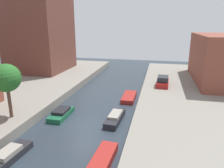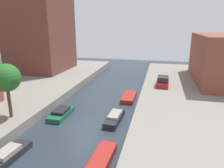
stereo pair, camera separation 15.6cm
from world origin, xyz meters
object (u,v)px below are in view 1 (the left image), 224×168
parked_car (163,82)px  moored_boat_left_3 (61,114)px  street_tree_2 (6,78)px  moored_boat_left_2 (11,154)px  apartment_tower_far (39,18)px  moored_boat_right_3 (115,118)px  moored_boat_right_2 (103,159)px  moored_boat_right_4 (129,97)px

parked_car → moored_boat_left_3: parked_car is taller
street_tree_2 → moored_boat_left_2: bearing=-54.0°
parked_car → moored_boat_left_2: (-11.46, -19.70, -1.24)m
moored_boat_left_2 → street_tree_2: bearing=126.0°
apartment_tower_far → moored_boat_right_3: 28.28m
moored_boat_left_2 → parked_car: bearing=59.8°
apartment_tower_far → moored_boat_left_2: bearing=-64.5°
parked_car → moored_boat_right_3: 12.58m
apartment_tower_far → moored_boat_left_3: (12.85, -18.22, -10.83)m
street_tree_2 → moored_boat_left_2: size_ratio=1.47×
apartment_tower_far → moored_boat_right_2: apartment_tower_far is taller
street_tree_2 → moored_boat_right_2: bearing=-19.1°
street_tree_2 → moored_boat_left_3: (3.84, 3.16, -4.66)m
apartment_tower_far → moored_boat_right_2: size_ratio=5.28×
street_tree_2 → moored_boat_left_3: size_ratio=1.40×
moored_boat_left_2 → moored_boat_left_3: bearing=87.4°
apartment_tower_far → moored_boat_right_4: 24.80m
apartment_tower_far → moored_boat_left_3: size_ratio=5.26×
moored_boat_left_3 → street_tree_2: bearing=-140.5°
moored_boat_right_2 → moored_boat_right_4: 14.18m
moored_boat_left_2 → moored_boat_right_4: (6.97, 15.30, -0.08)m
moored_boat_right_4 → moored_boat_left_3: bearing=-131.9°
apartment_tower_far → moored_boat_right_4: size_ratio=4.56×
apartment_tower_far → parked_car: apartment_tower_far is taller
moored_boat_right_3 → parked_car: bearing=66.7°
parked_car → moored_boat_right_4: parked_car is taller
moored_boat_left_3 → moored_boat_right_3: moored_boat_left_3 is taller
street_tree_2 → parked_car: 21.38m
moored_boat_left_2 → moored_boat_right_3: (6.51, 8.20, 0.00)m
moored_boat_left_2 → moored_boat_right_2: bearing=8.9°
apartment_tower_far → moored_boat_right_4: bearing=-29.2°
moored_boat_left_3 → moored_boat_left_2: bearing=-92.6°
moored_boat_right_2 → moored_boat_right_3: size_ratio=0.86×
street_tree_2 → moored_boat_right_4: (10.44, 10.52, -4.74)m
street_tree_2 → apartment_tower_far: bearing=112.8°
parked_car → moored_boat_right_3: bearing=-113.3°
moored_boat_right_4 → moored_boat_right_2: bearing=-89.4°
apartment_tower_far → moored_boat_right_2: (19.60, -25.03, -10.86)m
parked_car → moored_boat_right_4: bearing=-135.6°
moored_boat_left_2 → moored_boat_right_3: bearing=51.6°
moored_boat_left_3 → moored_boat_right_2: moored_boat_left_3 is taller
moored_boat_right_2 → moored_boat_right_3: moored_boat_right_3 is taller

